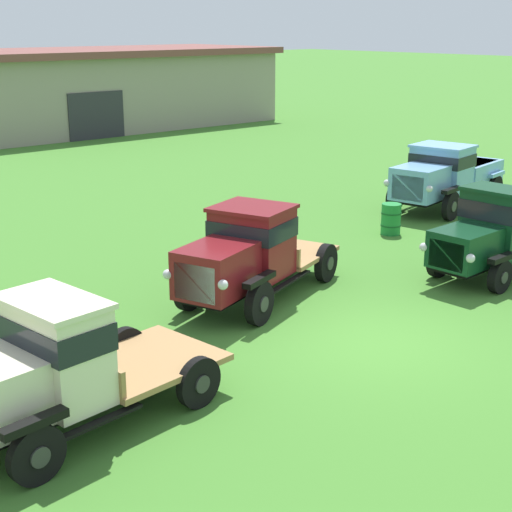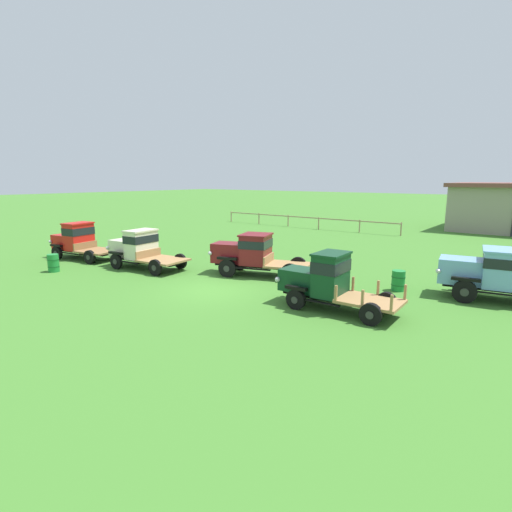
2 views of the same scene
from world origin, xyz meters
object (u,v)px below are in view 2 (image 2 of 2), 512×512
object	(u,v)px
vintage_truck_back_of_row	(509,274)
oil_drum_beside_row	(398,281)
vintage_truck_second_in_line	(139,248)
vintage_truck_far_side	(326,281)
oil_drum_near_fence	(53,263)
vintage_truck_foreground_near	(78,240)
vintage_truck_midrow_center	(251,253)

from	to	relation	value
vintage_truck_back_of_row	oil_drum_beside_row	size ratio (longest dim) A/B	6.11
vintage_truck_second_in_line	oil_drum_beside_row	xyz separation A→B (m)	(12.68, 4.03, -0.64)
vintage_truck_far_side	oil_drum_near_fence	size ratio (longest dim) A/B	5.07
vintage_truck_foreground_near	vintage_truck_far_side	size ratio (longest dim) A/B	1.02
vintage_truck_foreground_near	vintage_truck_second_in_line	bearing A→B (deg)	6.97
vintage_truck_foreground_near	oil_drum_near_fence	world-z (taller)	vintage_truck_foreground_near
oil_drum_near_fence	vintage_truck_back_of_row	bearing A→B (deg)	23.42
oil_drum_beside_row	vintage_truck_second_in_line	bearing A→B (deg)	-162.38
vintage_truck_foreground_near	oil_drum_beside_row	world-z (taller)	vintage_truck_foreground_near
vintage_truck_second_in_line	vintage_truck_back_of_row	xyz separation A→B (m)	(16.61, 5.03, 0.03)
vintage_truck_foreground_near	vintage_truck_far_side	distance (m)	16.51
oil_drum_beside_row	vintage_truck_foreground_near	bearing A→B (deg)	-165.38
vintage_truck_back_of_row	oil_drum_near_fence	size ratio (longest dim) A/B	5.86
vintage_truck_back_of_row	oil_drum_near_fence	world-z (taller)	vintage_truck_back_of_row
vintage_truck_second_in_line	oil_drum_beside_row	size ratio (longest dim) A/B	5.46
vintage_truck_foreground_near	vintage_truck_midrow_center	size ratio (longest dim) A/B	0.91
vintage_truck_far_side	vintage_truck_midrow_center	bearing A→B (deg)	156.35
oil_drum_beside_row	vintage_truck_midrow_center	bearing A→B (deg)	-166.60
vintage_truck_far_side	vintage_truck_foreground_near	bearing A→B (deg)	-177.80
vintage_truck_foreground_near	vintage_truck_midrow_center	world-z (taller)	vintage_truck_foreground_near
oil_drum_beside_row	oil_drum_near_fence	distance (m)	17.11
vintage_truck_second_in_line	oil_drum_near_fence	xyz separation A→B (m)	(-2.76, -3.36, -0.62)
oil_drum_beside_row	vintage_truck_far_side	bearing A→B (deg)	-108.84
vintage_truck_foreground_near	vintage_truck_midrow_center	bearing A→B (deg)	15.37
vintage_truck_second_in_line	vintage_truck_back_of_row	distance (m)	17.36
vintage_truck_midrow_center	vintage_truck_back_of_row	size ratio (longest dim) A/B	0.96
vintage_truck_far_side	oil_drum_beside_row	xyz separation A→B (m)	(1.37, 4.03, -0.61)
oil_drum_beside_row	oil_drum_near_fence	xyz separation A→B (m)	(-15.44, -7.38, 0.02)
oil_drum_near_fence	vintage_truck_far_side	bearing A→B (deg)	13.41
vintage_truck_midrow_center	vintage_truck_second_in_line	bearing A→B (deg)	-157.68
vintage_truck_midrow_center	oil_drum_near_fence	size ratio (longest dim) A/B	5.64
vintage_truck_midrow_center	oil_drum_beside_row	xyz separation A→B (m)	(6.85, 1.63, -0.69)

